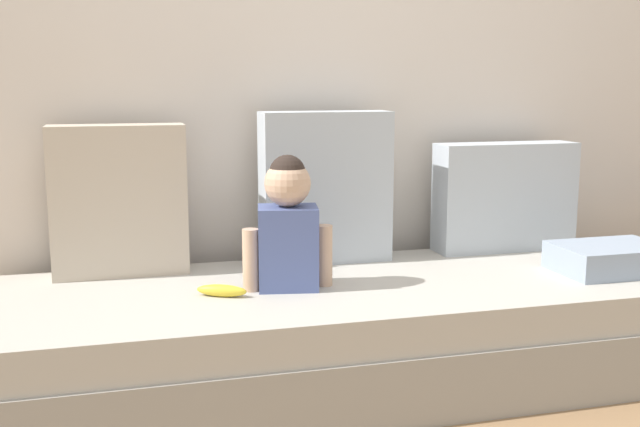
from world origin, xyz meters
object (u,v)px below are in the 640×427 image
Objects in this scene: couch at (351,332)px; throw_pillow_center at (325,187)px; throw_pillow_left at (119,200)px; folded_blanket at (610,258)px; throw_pillow_right at (505,197)px; toddler at (288,224)px; banana at (222,291)px.

couch is 4.29× the size of throw_pillow_center.
folded_blanket is at bearing -14.47° from throw_pillow_left.
throw_pillow_left reaches higher than folded_blanket.
throw_pillow_left reaches higher than throw_pillow_right.
toddler reaches higher than folded_blanket.
toddler is 0.31m from banana.
throw_pillow_right is at bearing 0.00° from throw_pillow_center.
couch is 0.46m from toddler.
toddler is at bearing -160.85° from throw_pillow_right.
folded_blanket reaches higher than couch.
throw_pillow_center reaches higher than banana.
throw_pillow_left is at bearing 165.53° from folded_blanket.
banana is (-0.46, -0.39, -0.27)m from throw_pillow_center.
couch is 4.59× the size of throw_pillow_left.
toddler is 1.14× the size of folded_blanket.
toddler is (-0.23, -0.35, -0.07)m from throw_pillow_center.
toddler is 2.67× the size of banana.
throw_pillow_left is 1.19× the size of toddler.
couch is at bearing -23.69° from throw_pillow_left.
throw_pillow_left is at bearing 147.37° from toddler.
throw_pillow_right is at bearing 19.15° from toddler.
throw_pillow_right is at bearing 0.00° from throw_pillow_left.
couch is 4.22× the size of throw_pillow_right.
couch is 0.96m from throw_pillow_left.
throw_pillow_left is at bearing 180.00° from throw_pillow_right.
toddler is (-0.23, -0.01, 0.40)m from couch.
folded_blanket is at bearing -2.19° from banana.
banana reaches higher than couch.
throw_pillow_center reaches higher than folded_blanket.
couch is 0.58m from throw_pillow_center.
toddler is at bearing -177.80° from couch.
throw_pillow_left is (-0.77, 0.34, 0.45)m from couch.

